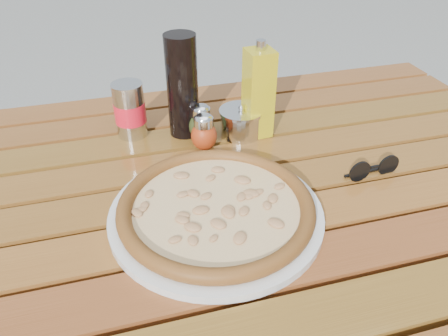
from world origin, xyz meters
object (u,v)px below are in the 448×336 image
object	(u,v)px
pizza	(216,207)
dark_bottle	(182,86)
table	(227,218)
pepper_shaker	(204,132)
olive_oil_cruet	(258,93)
parmesan_tin	(241,122)
sunglasses	(373,169)
plate	(216,214)
soda_can	(130,110)
oregano_shaker	(201,123)

from	to	relation	value
pizza	dark_bottle	distance (m)	0.31
table	pepper_shaker	world-z (taller)	pepper_shaker
table	pepper_shaker	bearing A→B (deg)	93.46
olive_oil_cruet	table	bearing A→B (deg)	-124.14
dark_bottle	olive_oil_cruet	distance (m)	0.16
parmesan_tin	pizza	bearing A→B (deg)	-115.79
pizza	sunglasses	xyz separation A→B (m)	(0.32, 0.04, -0.01)
plate	soda_can	size ratio (longest dim) A/B	3.00
pepper_shaker	olive_oil_cruet	world-z (taller)	olive_oil_cruet
soda_can	dark_bottle	bearing A→B (deg)	-11.01
pizza	dark_bottle	xyz separation A→B (m)	(0.01, 0.30, 0.09)
pizza	sunglasses	world-z (taller)	sunglasses
dark_bottle	sunglasses	bearing A→B (deg)	-39.53
pepper_shaker	plate	bearing A→B (deg)	-98.20
pizza	sunglasses	distance (m)	0.32
plate	soda_can	distance (m)	0.34
oregano_shaker	olive_oil_cruet	size ratio (longest dim) A/B	0.39
pizza	parmesan_tin	xyz separation A→B (m)	(0.12, 0.25, 0.01)
plate	parmesan_tin	world-z (taller)	parmesan_tin
pepper_shaker	sunglasses	bearing A→B (deg)	-32.31
olive_oil_cruet	sunglasses	bearing A→B (deg)	-52.76
oregano_shaker	olive_oil_cruet	xyz separation A→B (m)	(0.12, -0.01, 0.06)
pizza	parmesan_tin	world-z (taller)	parmesan_tin
pizza	dark_bottle	world-z (taller)	dark_bottle
olive_oil_cruet	parmesan_tin	bearing A→B (deg)	170.23
soda_can	parmesan_tin	world-z (taller)	soda_can
pizza	pepper_shaker	bearing A→B (deg)	81.80
oregano_shaker	sunglasses	bearing A→B (deg)	-38.30
soda_can	sunglasses	bearing A→B (deg)	-33.36
parmesan_tin	sunglasses	world-z (taller)	parmesan_tin
soda_can	olive_oil_cruet	distance (m)	0.28
sunglasses	plate	bearing A→B (deg)	-177.18
table	sunglasses	size ratio (longest dim) A/B	12.75
sunglasses	soda_can	bearing A→B (deg)	142.88
parmesan_tin	soda_can	bearing A→B (deg)	164.77
oregano_shaker	sunglasses	distance (m)	0.36
dark_bottle	oregano_shaker	bearing A→B (deg)	-49.11
pizza	soda_can	bearing A→B (deg)	108.67
table	parmesan_tin	distance (m)	0.22
pizza	oregano_shaker	distance (m)	0.26
soda_can	olive_oil_cruet	size ratio (longest dim) A/B	0.57
pizza	parmesan_tin	size ratio (longest dim) A/B	3.67
plate	oregano_shaker	world-z (taller)	oregano_shaker
table	olive_oil_cruet	xyz separation A→B (m)	(0.12, 0.17, 0.17)
olive_oil_cruet	pizza	bearing A→B (deg)	-122.41
table	plate	distance (m)	0.12
table	dark_bottle	xyz separation A→B (m)	(-0.03, 0.22, 0.19)
table	olive_oil_cruet	world-z (taller)	olive_oil_cruet
oregano_shaker	plate	bearing A→B (deg)	-97.80
pizza	soda_can	xyz separation A→B (m)	(-0.11, 0.32, 0.04)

